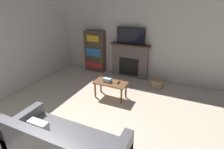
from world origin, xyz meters
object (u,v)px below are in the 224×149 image
couch (64,147)px  fireplace (130,60)px  bookshelf (95,51)px  tv (131,36)px  coffee_table (110,85)px  storage_basket (157,83)px

couch → fireplace: bearing=92.8°
fireplace → bookshelf: size_ratio=0.90×
tv → coffee_table: bearing=-89.7°
fireplace → coffee_table: size_ratio=1.50×
couch → tv: bearing=92.8°
fireplace → tv: tv is taller
fireplace → bookshelf: bearing=-179.0°
couch → bookshelf: size_ratio=1.37×
couch → bookshelf: bearing=112.1°
tv → storage_basket: 1.73m
tv → bookshelf: tv is taller
fireplace → tv: size_ratio=1.41×
coffee_table → storage_basket: (1.05, 1.22, -0.27)m
tv → couch: size_ratio=0.47×
fireplace → tv: 0.84m
coffee_table → couch: bearing=-85.4°
coffee_table → tv: bearing=90.3°
fireplace → couch: (0.19, -3.82, -0.31)m
couch → coffee_table: couch is taller
tv → bookshelf: 1.52m
couch → storage_basket: couch is taller
storage_basket → tv: bearing=160.6°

